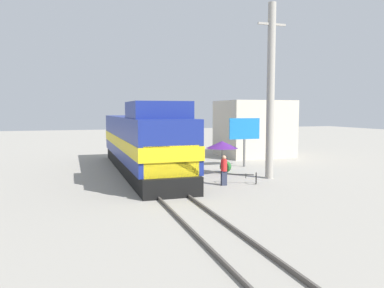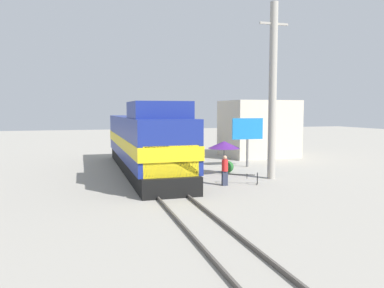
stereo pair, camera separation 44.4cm
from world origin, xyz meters
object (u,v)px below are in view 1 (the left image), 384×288
at_px(utility_pole, 271,91).
at_px(person_bystander, 224,169).
at_px(locomotive, 143,143).
at_px(billboard_sign, 245,131).
at_px(bicycle, 240,178).
at_px(vendor_umbrella, 222,145).

xyz_separation_m(utility_pole, person_bystander, (-3.45, -1.16, -4.32)).
distance_m(locomotive, billboard_sign, 7.54).
bearing_deg(bicycle, billboard_sign, -1.22).
bearing_deg(utility_pole, billboard_sign, 82.34).
distance_m(utility_pole, bicycle, 5.51).
xyz_separation_m(vendor_umbrella, billboard_sign, (2.85, 2.64, 0.69)).
height_order(utility_pole, vendor_umbrella, utility_pole).
bearing_deg(person_bystander, bicycle, 9.49).
bearing_deg(utility_pole, bicycle, -157.65).
relative_size(vendor_umbrella, billboard_sign, 0.61).
distance_m(locomotive, person_bystander, 6.65).
xyz_separation_m(locomotive, billboard_sign, (7.51, 0.28, 0.65)).
bearing_deg(bicycle, locomotive, 66.31).
distance_m(vendor_umbrella, person_bystander, 3.61).
bearing_deg(person_bystander, billboard_sign, 55.24).
bearing_deg(utility_pole, locomotive, 147.13).
distance_m(person_bystander, bicycle, 1.22).
height_order(person_bystander, bicycle, person_bystander).
height_order(locomotive, bicycle, locomotive).
distance_m(billboard_sign, bicycle, 6.83).
xyz_separation_m(billboard_sign, bicycle, (-3.01, -5.70, -2.27)).
relative_size(locomotive, utility_pole, 1.60).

